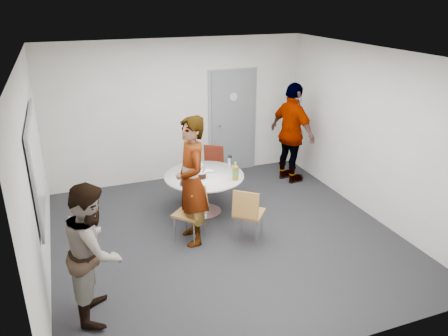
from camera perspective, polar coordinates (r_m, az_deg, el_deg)
name	(u,v)px	position (r m, az deg, el deg)	size (l,w,h in m)	color
floor	(225,236)	(6.73, 0.16, -8.85)	(5.00, 5.00, 0.00)	#242327
ceiling	(225,55)	(5.83, 0.19, 14.59)	(5.00, 5.00, 0.00)	silver
wall_back	(179,111)	(8.44, -5.93, 7.43)	(5.00, 5.00, 0.00)	beige
wall_left	(34,177)	(5.82, -23.52, -1.11)	(5.00, 5.00, 0.00)	beige
wall_right	(371,134)	(7.38, 18.69, 4.25)	(5.00, 5.00, 0.00)	beige
wall_front	(323,240)	(4.13, 12.76, -9.14)	(5.00, 5.00, 0.00)	beige
door	(232,122)	(8.84, 1.12, 6.03)	(1.02, 0.17, 2.12)	slate
whiteboard	(37,164)	(5.96, -23.25, 0.53)	(0.04, 1.90, 1.25)	gray
table	(206,180)	(7.16, -2.40, -1.59)	(1.30, 1.30, 0.98)	silver
chair_near_left	(194,210)	(6.40, -3.92, -5.46)	(0.58, 0.58, 0.84)	brown
chair_near_right	(248,210)	(6.35, 3.10, -5.56)	(0.59, 0.59, 0.85)	brown
chair_far	(213,163)	(8.14, -1.49, 0.65)	(0.54, 0.56, 0.82)	#5E1F12
person_main	(192,182)	(6.21, -4.26, -1.78)	(0.70, 0.46, 1.91)	#A5C6EA
person_left	(94,251)	(5.09, -16.64, -10.31)	(0.78, 0.61, 1.61)	white
person_right	(292,133)	(8.41, 8.89, 4.49)	(1.13, 0.47, 1.93)	black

